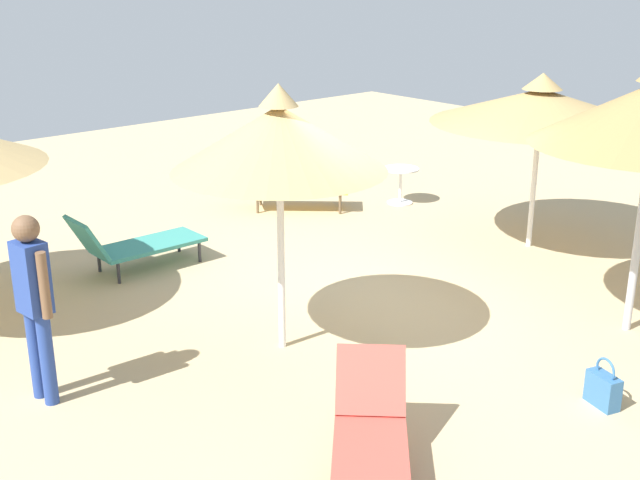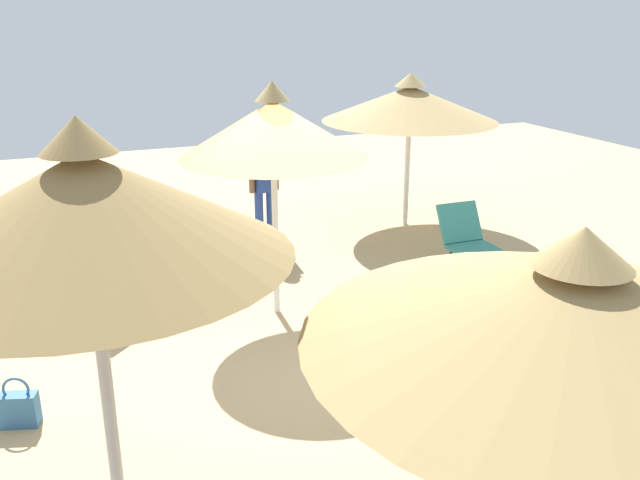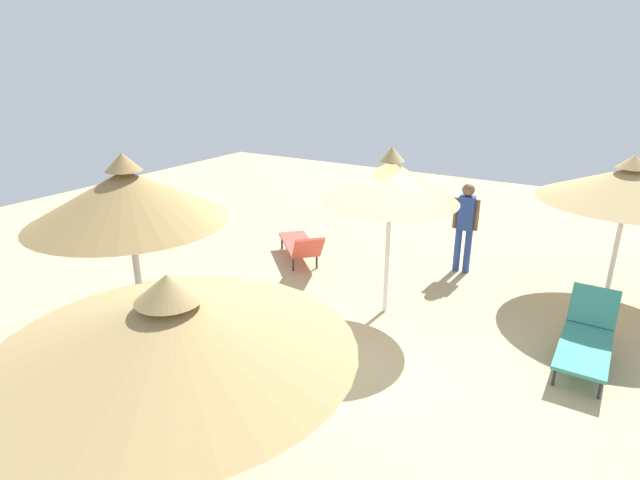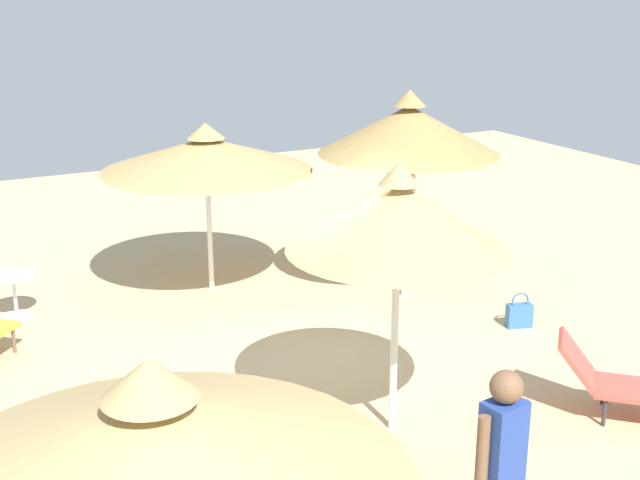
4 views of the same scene
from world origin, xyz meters
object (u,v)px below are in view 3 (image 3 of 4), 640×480
Objects in this scene: parasol_umbrella_far_right at (391,181)px; parasol_umbrella_front at (127,196)px; person_standing_center at (465,222)px; parasol_umbrella_back at (629,185)px; parasol_umbrella_near_right at (172,325)px; lounge_chair_far_left at (301,245)px; handbag at (198,295)px; lounge_chair_near_left at (587,337)px.

parasol_umbrella_far_right is 0.94× the size of parasol_umbrella_front.
parasol_umbrella_back is at bearing 4.67° from person_standing_center.
parasol_umbrella_near_right is 6.45m from lounge_chair_far_left.
parasol_umbrella_far_right is at bearing -141.16° from parasol_umbrella_back.
parasol_umbrella_back is (5.34, 5.65, -0.35)m from parasol_umbrella_front.
lounge_chair_far_left is at bearing 155.99° from parasol_umbrella_far_right.
person_standing_center is at bearing 47.38° from handbag.
handbag is (-6.02, -3.97, -1.87)m from parasol_umbrella_back.
handbag is (-0.68, 1.68, -2.22)m from parasol_umbrella_front.
parasol_umbrella_back is at bearing 67.43° from parasol_umbrella_near_right.
parasol_umbrella_back is at bearing 33.40° from handbag.
parasol_umbrella_near_right is at bearing -112.57° from parasol_umbrella_back.
parasol_umbrella_far_right is at bearing -104.32° from person_standing_center.
parasol_umbrella_near_right reaches higher than lounge_chair_near_left.
handbag is (-2.87, -1.43, -2.05)m from parasol_umbrella_far_right.
parasol_umbrella_far_right is 3.81m from parasol_umbrella_front.
handbag is at bearing -165.62° from lounge_chair_near_left.
parasol_umbrella_far_right is at bearing -24.01° from lounge_chair_far_left.
parasol_umbrella_near_right is 7.06m from person_standing_center.
lounge_chair_far_left is 1.01× the size of lounge_chair_near_left.
person_standing_center is (0.43, 6.98, -0.97)m from parasol_umbrella_near_right.
handbag is (-0.49, -2.49, -0.22)m from lounge_chair_far_left.
parasol_umbrella_far_right is 0.96× the size of parasol_umbrella_back.
lounge_chair_near_left is at bearing -10.38° from lounge_chair_far_left.
parasol_umbrella_far_right is 1.59× the size of lounge_chair_near_left.
lounge_chair_near_left is at bearing -43.21° from person_standing_center.
parasol_umbrella_back is (2.99, 7.19, 0.04)m from parasol_umbrella_near_right.
parasol_umbrella_back is 5.99× the size of handbag.
parasol_umbrella_near_right is 1.67× the size of person_standing_center.
parasol_umbrella_front is at bearing -133.35° from parasol_umbrella_back.
handbag is at bearing -153.48° from parasol_umbrella_far_right.
lounge_chair_far_left is 3.68× the size of handbag.
person_standing_center is (2.78, 5.44, -1.35)m from parasol_umbrella_front.
parasol_umbrella_near_right is 1.04× the size of parasol_umbrella_back.
parasol_umbrella_front is at bearing -67.91° from handbag.
lounge_chair_far_left is at bearing 169.62° from lounge_chair_near_left.
parasol_umbrella_front is 4.63m from lounge_chair_far_left.
parasol_umbrella_near_right is at bearing -120.97° from lounge_chair_near_left.
parasol_umbrella_back is at bearing 38.84° from parasol_umbrella_far_right.
person_standing_center reaches higher than lounge_chair_far_left.
person_standing_center is at bearing 136.79° from lounge_chair_near_left.
parasol_umbrella_front is 6.41m from lounge_chair_near_left.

